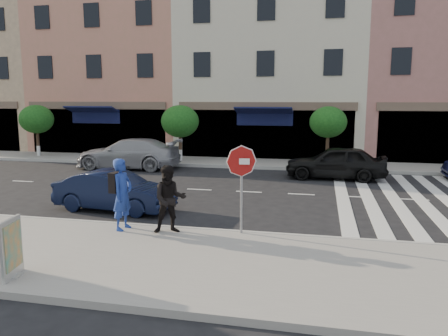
# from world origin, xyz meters

# --- Properties ---
(ground) EXTENTS (120.00, 120.00, 0.00)m
(ground) POSITION_xyz_m (0.00, 0.00, 0.00)
(ground) COLOR black
(ground) RESTS_ON ground
(sidewalk_near) EXTENTS (60.00, 4.50, 0.15)m
(sidewalk_near) POSITION_xyz_m (0.00, -3.75, 0.07)
(sidewalk_near) COLOR gray
(sidewalk_near) RESTS_ON ground
(sidewalk_far) EXTENTS (60.00, 3.00, 0.15)m
(sidewalk_far) POSITION_xyz_m (0.00, 11.00, 0.07)
(sidewalk_far) COLOR gray
(sidewalk_far) RESTS_ON ground
(building_west_mid) EXTENTS (10.00, 9.00, 14.00)m
(building_west_mid) POSITION_xyz_m (-11.00, 17.00, 7.00)
(building_west_mid) COLOR tan
(building_west_mid) RESTS_ON ground
(building_centre) EXTENTS (11.00, 9.00, 11.00)m
(building_centre) POSITION_xyz_m (-0.50, 17.00, 5.50)
(building_centre) COLOR beige
(building_centre) RESTS_ON ground
(street_tree_wa) EXTENTS (2.00, 2.00, 3.05)m
(street_tree_wa) POSITION_xyz_m (-14.00, 10.80, 2.33)
(street_tree_wa) COLOR #473323
(street_tree_wa) RESTS_ON sidewalk_far
(street_tree_wb) EXTENTS (2.10, 2.10, 3.06)m
(street_tree_wb) POSITION_xyz_m (-5.00, 10.80, 2.31)
(street_tree_wb) COLOR #473323
(street_tree_wb) RESTS_ON sidewalk_far
(street_tree_c) EXTENTS (1.90, 1.90, 3.04)m
(street_tree_c) POSITION_xyz_m (3.00, 10.80, 2.36)
(street_tree_c) COLOR #473323
(street_tree_c) RESTS_ON sidewalk_far
(stop_sign) EXTENTS (0.80, 0.14, 2.28)m
(stop_sign) POSITION_xyz_m (0.71, -1.67, 1.82)
(stop_sign) COLOR gray
(stop_sign) RESTS_ON sidewalk_near
(photographer) EXTENTS (0.54, 0.75, 1.89)m
(photographer) POSITION_xyz_m (-2.40, -2.00, 1.10)
(photographer) COLOR navy
(photographer) RESTS_ON sidewalk_near
(walker) EXTENTS (1.05, 0.94, 1.76)m
(walker) POSITION_xyz_m (-1.09, -2.00, 1.03)
(walker) COLOR black
(walker) RESTS_ON sidewalk_near
(poster_board) EXTENTS (0.32, 0.76, 1.16)m
(poster_board) POSITION_xyz_m (-3.12, -5.38, 0.72)
(poster_board) COLOR beige
(poster_board) RESTS_ON sidewalk_near
(car_near_mid) EXTENTS (3.98, 1.70, 1.28)m
(car_near_mid) POSITION_xyz_m (-3.79, 0.30, 0.64)
(car_near_mid) COLOR black
(car_near_mid) RESTS_ON ground
(car_far_left) EXTENTS (5.44, 2.43, 1.55)m
(car_far_left) POSITION_xyz_m (-7.00, 8.31, 0.78)
(car_far_left) COLOR #9A9A9F
(car_far_left) RESTS_ON ground
(car_far_mid) EXTENTS (4.45, 1.87, 1.50)m
(car_far_mid) POSITION_xyz_m (3.34, 7.60, 0.75)
(car_far_mid) COLOR black
(car_far_mid) RESTS_ON ground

